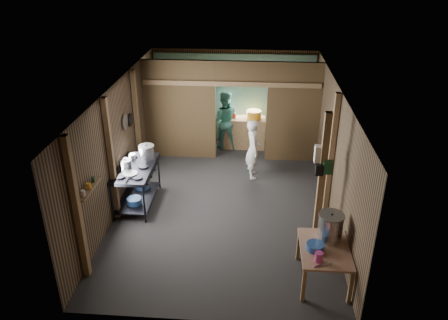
# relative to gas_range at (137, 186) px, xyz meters

# --- Properties ---
(floor) EXTENTS (4.50, 7.00, 0.00)m
(floor) POSITION_rel_gas_range_xyz_m (1.88, 0.28, -0.45)
(floor) COLOR #272727
(floor) RESTS_ON ground
(ceiling) EXTENTS (4.50, 7.00, 0.00)m
(ceiling) POSITION_rel_gas_range_xyz_m (1.88, 0.28, 2.15)
(ceiling) COLOR #2E2C2B
(ceiling) RESTS_ON ground
(wall_back) EXTENTS (4.50, 0.00, 2.60)m
(wall_back) POSITION_rel_gas_range_xyz_m (1.88, 3.78, 0.85)
(wall_back) COLOR brown
(wall_back) RESTS_ON ground
(wall_front) EXTENTS (4.50, 0.00, 2.60)m
(wall_front) POSITION_rel_gas_range_xyz_m (1.88, -3.22, 0.85)
(wall_front) COLOR brown
(wall_front) RESTS_ON ground
(wall_left) EXTENTS (0.00, 7.00, 2.60)m
(wall_left) POSITION_rel_gas_range_xyz_m (-0.37, 0.28, 0.85)
(wall_left) COLOR brown
(wall_left) RESTS_ON ground
(wall_right) EXTENTS (0.00, 7.00, 2.60)m
(wall_right) POSITION_rel_gas_range_xyz_m (4.13, 0.28, 0.85)
(wall_right) COLOR brown
(wall_right) RESTS_ON ground
(partition_left) EXTENTS (1.85, 0.10, 2.60)m
(partition_left) POSITION_rel_gas_range_xyz_m (0.55, 2.48, 0.85)
(partition_left) COLOR brown
(partition_left) RESTS_ON floor
(partition_right) EXTENTS (1.35, 0.10, 2.60)m
(partition_right) POSITION_rel_gas_range_xyz_m (3.46, 2.48, 0.85)
(partition_right) COLOR brown
(partition_right) RESTS_ON floor
(partition_header) EXTENTS (1.30, 0.10, 0.60)m
(partition_header) POSITION_rel_gas_range_xyz_m (2.13, 2.48, 1.85)
(partition_header) COLOR brown
(partition_header) RESTS_ON wall_back
(turquoise_panel) EXTENTS (4.40, 0.06, 2.50)m
(turquoise_panel) POSITION_rel_gas_range_xyz_m (1.88, 3.72, 0.80)
(turquoise_panel) COLOR #6B9E9F
(turquoise_panel) RESTS_ON wall_back
(back_counter) EXTENTS (1.20, 0.50, 0.85)m
(back_counter) POSITION_rel_gas_range_xyz_m (2.18, 3.23, -0.03)
(back_counter) COLOR #94744C
(back_counter) RESTS_ON floor
(wall_clock) EXTENTS (0.20, 0.03, 0.20)m
(wall_clock) POSITION_rel_gas_range_xyz_m (2.13, 3.68, 1.45)
(wall_clock) COLOR silver
(wall_clock) RESTS_ON wall_back
(post_left_a) EXTENTS (0.10, 0.12, 2.60)m
(post_left_a) POSITION_rel_gas_range_xyz_m (-0.30, -2.32, 0.85)
(post_left_a) COLOR #94744C
(post_left_a) RESTS_ON floor
(post_left_b) EXTENTS (0.10, 0.12, 2.60)m
(post_left_b) POSITION_rel_gas_range_xyz_m (-0.30, -0.52, 0.85)
(post_left_b) COLOR #94744C
(post_left_b) RESTS_ON floor
(post_left_c) EXTENTS (0.10, 0.12, 2.60)m
(post_left_c) POSITION_rel_gas_range_xyz_m (-0.30, 1.48, 0.85)
(post_left_c) COLOR #94744C
(post_left_c) RESTS_ON floor
(post_right) EXTENTS (0.10, 0.12, 2.60)m
(post_right) POSITION_rel_gas_range_xyz_m (4.06, 0.08, 0.85)
(post_right) COLOR #94744C
(post_right) RESTS_ON floor
(post_free) EXTENTS (0.12, 0.12, 2.60)m
(post_free) POSITION_rel_gas_range_xyz_m (3.73, -1.02, 0.85)
(post_free) COLOR #94744C
(post_free) RESTS_ON floor
(cross_beam) EXTENTS (4.40, 0.12, 0.12)m
(cross_beam) POSITION_rel_gas_range_xyz_m (1.88, 2.43, 1.60)
(cross_beam) COLOR #94744C
(cross_beam) RESTS_ON wall_left
(pan_lid_big) EXTENTS (0.03, 0.34, 0.34)m
(pan_lid_big) POSITION_rel_gas_range_xyz_m (-0.33, 0.68, 1.20)
(pan_lid_big) COLOR gray
(pan_lid_big) RESTS_ON wall_left
(pan_lid_small) EXTENTS (0.03, 0.30, 0.30)m
(pan_lid_small) POSITION_rel_gas_range_xyz_m (-0.33, 1.08, 1.10)
(pan_lid_small) COLOR black
(pan_lid_small) RESTS_ON wall_left
(wall_shelf) EXTENTS (0.14, 0.80, 0.03)m
(wall_shelf) POSITION_rel_gas_range_xyz_m (-0.27, -1.82, 0.95)
(wall_shelf) COLOR #94744C
(wall_shelf) RESTS_ON wall_left
(jar_white) EXTENTS (0.07, 0.07, 0.10)m
(jar_white) POSITION_rel_gas_range_xyz_m (-0.27, -2.07, 1.01)
(jar_white) COLOR silver
(jar_white) RESTS_ON wall_shelf
(jar_yellow) EXTENTS (0.08, 0.08, 0.10)m
(jar_yellow) POSITION_rel_gas_range_xyz_m (-0.27, -1.82, 1.01)
(jar_yellow) COLOR orange
(jar_yellow) RESTS_ON wall_shelf
(jar_green) EXTENTS (0.06, 0.06, 0.10)m
(jar_green) POSITION_rel_gas_range_xyz_m (-0.27, -1.60, 1.01)
(jar_green) COLOR #194521
(jar_green) RESTS_ON wall_shelf
(bag_white) EXTENTS (0.22, 0.15, 0.32)m
(bag_white) POSITION_rel_gas_range_xyz_m (3.68, -0.94, 1.33)
(bag_white) COLOR silver
(bag_white) RESTS_ON post_free
(bag_green) EXTENTS (0.16, 0.12, 0.24)m
(bag_green) POSITION_rel_gas_range_xyz_m (3.80, -1.08, 1.15)
(bag_green) COLOR #194521
(bag_green) RESTS_ON post_free
(bag_black) EXTENTS (0.14, 0.10, 0.20)m
(bag_black) POSITION_rel_gas_range_xyz_m (3.66, -1.10, 1.10)
(bag_black) COLOR black
(bag_black) RESTS_ON post_free
(gas_range) EXTENTS (0.79, 1.54, 0.91)m
(gas_range) POSITION_rel_gas_range_xyz_m (0.00, 0.00, 0.00)
(gas_range) COLOR black
(gas_range) RESTS_ON floor
(prep_table) EXTENTS (0.81, 1.11, 0.66)m
(prep_table) POSITION_rel_gas_range_xyz_m (3.71, -2.16, -0.13)
(prep_table) COLOR #A07C61
(prep_table) RESTS_ON floor
(stove_pot_large) EXTENTS (0.41, 0.41, 0.34)m
(stove_pot_large) POSITION_rel_gas_range_xyz_m (0.17, 0.40, 0.60)
(stove_pot_large) COLOR #B8B9BE
(stove_pot_large) RESTS_ON gas_range
(stove_pot_med) EXTENTS (0.27, 0.27, 0.23)m
(stove_pot_med) POSITION_rel_gas_range_xyz_m (-0.17, -0.10, 0.55)
(stove_pot_med) COLOR #B8B9BE
(stove_pot_med) RESTS_ON gas_range
(stove_saucepan) EXTENTS (0.19, 0.19, 0.10)m
(stove_saucepan) POSITION_rel_gas_range_xyz_m (-0.17, 0.41, 0.50)
(stove_saucepan) COLOR #B8B9BE
(stove_saucepan) RESTS_ON gas_range
(frying_pan) EXTENTS (0.31, 0.52, 0.07)m
(frying_pan) POSITION_rel_gas_range_xyz_m (0.00, -0.37, 0.48)
(frying_pan) COLOR gray
(frying_pan) RESTS_ON gas_range
(blue_tub_front) EXTENTS (0.31, 0.31, 0.13)m
(blue_tub_front) POSITION_rel_gas_range_xyz_m (0.00, -0.28, -0.21)
(blue_tub_front) COLOR #264B89
(blue_tub_front) RESTS_ON gas_range
(blue_tub_back) EXTENTS (0.31, 0.31, 0.13)m
(blue_tub_back) POSITION_rel_gas_range_xyz_m (0.00, 0.39, -0.21)
(blue_tub_back) COLOR #264B89
(blue_tub_back) RESTS_ON gas_range
(stock_pot) EXTENTS (0.49, 0.49, 0.50)m
(stock_pot) POSITION_rel_gas_range_xyz_m (3.81, -1.89, 0.43)
(stock_pot) COLOR #B8B9BE
(stock_pot) RESTS_ON prep_table
(wash_basin) EXTENTS (0.37, 0.37, 0.11)m
(wash_basin) POSITION_rel_gas_range_xyz_m (3.54, -2.20, 0.26)
(wash_basin) COLOR #264B89
(wash_basin) RESTS_ON prep_table
(pink_bucket) EXTENTS (0.14, 0.14, 0.16)m
(pink_bucket) POSITION_rel_gas_range_xyz_m (3.56, -2.50, 0.28)
(pink_bucket) COLOR #B2367C
(pink_bucket) RESTS_ON prep_table
(knife) EXTENTS (0.29, 0.14, 0.01)m
(knife) POSITION_rel_gas_range_xyz_m (3.61, -2.60, 0.21)
(knife) COLOR #B8B9BE
(knife) RESTS_ON prep_table
(yellow_tub) EXTENTS (0.40, 0.40, 0.22)m
(yellow_tub) POSITION_rel_gas_range_xyz_m (2.46, 3.23, 0.51)
(yellow_tub) COLOR orange
(yellow_tub) RESTS_ON back_counter
(red_cup) EXTENTS (0.12, 0.12, 0.14)m
(red_cup) POSITION_rel_gas_range_xyz_m (1.92, 3.23, 0.47)
(red_cup) COLOR #B33D22
(red_cup) RESTS_ON back_counter
(cook) EXTENTS (0.42, 0.58, 1.46)m
(cook) POSITION_rel_gas_range_xyz_m (2.47, 1.48, 0.28)
(cook) COLOR white
(cook) RESTS_ON floor
(worker_back) EXTENTS (0.81, 0.65, 1.61)m
(worker_back) POSITION_rel_gas_range_xyz_m (1.66, 3.16, 0.35)
(worker_back) COLOR teal
(worker_back) RESTS_ON floor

